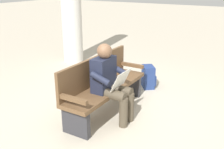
% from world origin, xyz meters
% --- Properties ---
extents(ground_plane, '(40.00, 40.00, 0.00)m').
position_xyz_m(ground_plane, '(0.00, 0.00, 0.00)').
color(ground_plane, '#B7AD99').
extents(bench_near, '(1.81, 0.51, 0.90)m').
position_xyz_m(bench_near, '(0.00, -0.07, 0.46)').
color(bench_near, brown).
rests_on(bench_near, ground).
extents(person_seated, '(0.57, 0.58, 1.18)m').
position_xyz_m(person_seated, '(0.16, 0.16, 0.63)').
color(person_seated, '#1E2338').
rests_on(person_seated, ground).
extents(backpack, '(0.37, 0.35, 0.44)m').
position_xyz_m(backpack, '(-1.32, 0.14, 0.22)').
color(backpack, navy).
rests_on(backpack, ground).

